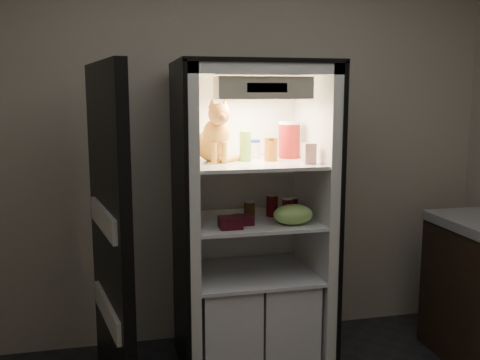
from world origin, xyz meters
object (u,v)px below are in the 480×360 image
Objects in this scene: refrigerator at (250,240)px; berry_box_right at (244,220)px; parmesan_shaker at (245,146)px; cream_carton at (309,153)px; grape_bag at (293,214)px; pepper_jar at (289,140)px; soda_can_a at (272,205)px; soda_can_b at (293,206)px; condiment_jar at (249,208)px; salsa_jar at (271,149)px; soda_can_c at (288,209)px; mayo_tub at (253,149)px; tabby_cat at (214,138)px; berry_box_left at (230,223)px.

refrigerator is 0.26m from berry_box_right.
cream_carton is (0.33, -0.20, -0.03)m from parmesan_shaker.
grape_bag is (-0.09, -0.02, -0.35)m from cream_carton.
pepper_jar is 1.70× the size of soda_can_a.
soda_can_b is 1.16× the size of condiment_jar.
pepper_jar reaches higher than salsa_jar.
soda_can_b is at bearing 71.50° from grape_bag.
soda_can_c is at bearing -109.33° from pepper_jar.
refrigerator is at bearing 176.79° from soda_can_a.
mayo_tub is at bearing 137.03° from soda_can_a.
salsa_jar is 0.25m from cream_carton.
mayo_tub reaches higher than condiment_jar.
refrigerator reaches higher than salsa_jar.
refrigerator is 15.91× the size of mayo_tub.
mayo_tub is at bearing 55.75° from parmesan_shaker.
soda_can_b is at bearing 24.75° from berry_box_right.
soda_can_c is 0.15m from grape_bag.
berry_box_left is (0.05, -0.23, -0.46)m from tabby_cat.
soda_can_a reaches higher than soda_can_b.
berry_box_left is at bearing -84.10° from tabby_cat.
salsa_jar is 1.47× the size of condiment_jar.
grape_bag is (0.19, -0.27, 0.01)m from condiment_jar.
tabby_cat is 2.70× the size of salsa_jar.
cream_carton reaches higher than berry_box_left.
salsa_jar is (0.11, -0.05, 0.57)m from refrigerator.
pepper_jar reaches higher than soda_can_a.
condiment_jar is (-0.04, -0.05, -0.36)m from mayo_tub.
pepper_jar is at bearing 6.51° from condiment_jar.
cream_carton is at bearing -50.63° from mayo_tub.
mayo_tub is 0.54m from berry_box_left.
soda_can_c is 0.24m from condiment_jar.
soda_can_c is at bearing -15.48° from tabby_cat.
mayo_tub is at bearing 115.99° from grape_bag.
parmesan_shaker reaches higher than soda_can_b.
soda_can_c is 0.52× the size of grape_bag.
soda_can_c is 0.42m from berry_box_left.
tabby_cat is at bearing 157.49° from cream_carton.
berry_box_right is at bearing 36.05° from berry_box_left.
soda_can_c is (0.25, -0.06, -0.38)m from parmesan_shaker.
soda_can_a is at bearing 61.47° from salsa_jar.
condiment_jar is at bearing 162.61° from soda_can_a.
tabby_cat reaches higher than berry_box_left.
berry_box_left is 0.12m from berry_box_right.
pepper_jar is at bearing 13.62° from refrigerator.
parmesan_shaker reaches higher than soda_can_a.
pepper_jar reaches higher than berry_box_left.
mayo_tub is 0.23m from pepper_jar.
berry_box_right is (-0.22, -0.17, -0.04)m from soda_can_a.
tabby_cat is at bearing 172.96° from salsa_jar.
pepper_jar reaches higher than berry_box_right.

